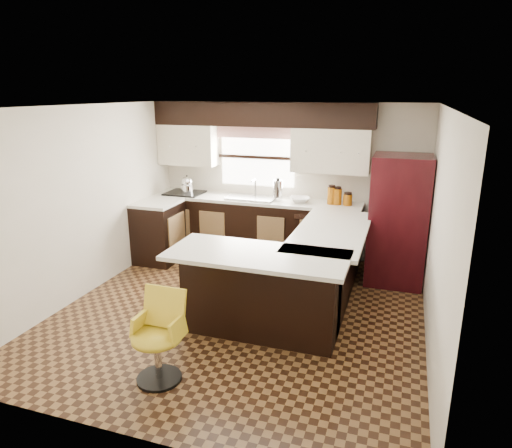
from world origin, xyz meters
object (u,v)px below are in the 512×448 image
(peninsula_return, at_px, (262,294))
(refrigerator, at_px, (398,220))
(peninsula_long, at_px, (325,267))
(bar_chair, at_px, (157,339))

(peninsula_return, distance_m, refrigerator, 2.36)
(peninsula_long, distance_m, bar_chair, 2.41)
(peninsula_long, xyz_separation_m, peninsula_return, (-0.53, -0.97, 0.00))
(peninsula_long, distance_m, peninsula_return, 1.11)
(peninsula_return, relative_size, bar_chair, 1.95)
(peninsula_long, relative_size, peninsula_return, 1.18)
(bar_chair, bearing_deg, refrigerator, 57.42)
(peninsula_long, distance_m, refrigerator, 1.30)
(refrigerator, bearing_deg, peninsula_return, -124.85)
(peninsula_long, xyz_separation_m, refrigerator, (0.80, 0.93, 0.43))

